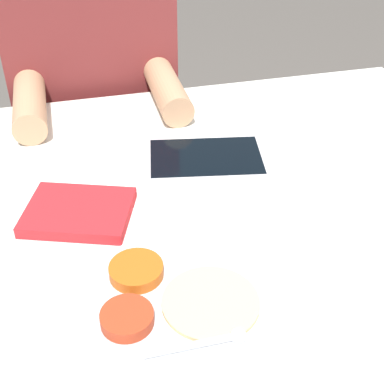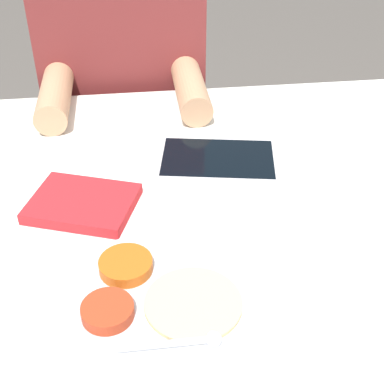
{
  "view_description": "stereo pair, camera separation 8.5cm",
  "coord_description": "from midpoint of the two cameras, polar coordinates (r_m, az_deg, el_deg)",
  "views": [
    {
      "loc": [
        -0.23,
        -0.65,
        1.34
      ],
      "look_at": [
        -0.06,
        0.02,
        0.84
      ],
      "focal_mm": 50.0,
      "sensor_mm": 36.0,
      "label": 1
    },
    {
      "loc": [
        -0.15,
        -0.66,
        1.34
      ],
      "look_at": [
        -0.06,
        0.02,
        0.84
      ],
      "focal_mm": 50.0,
      "sensor_mm": 36.0,
      "label": 2
    }
  ],
  "objects": [
    {
      "name": "dining_table",
      "position": [
        1.17,
        1.16,
        -18.44
      ],
      "size": [
        1.17,
        1.06,
        0.78
      ],
      "color": "silver",
      "rests_on": "ground_plane"
    },
    {
      "name": "thali_tray",
      "position": [
        0.75,
        -5.72,
        -11.86
      ],
      "size": [
        0.29,
        0.29,
        0.03
      ],
      "color": "#B7BABF",
      "rests_on": "dining_table"
    },
    {
      "name": "red_notebook",
      "position": [
        0.92,
        -14.6,
        -2.25
      ],
      "size": [
        0.21,
        0.18,
        0.02
      ],
      "color": "silver",
      "rests_on": "dining_table"
    },
    {
      "name": "tablet_device",
      "position": [
        1.04,
        -0.87,
        3.57
      ],
      "size": [
        0.26,
        0.19,
        0.01
      ],
      "color": "#B7B7BC",
      "rests_on": "dining_table"
    },
    {
      "name": "person_diner",
      "position": [
        1.52,
        -11.33,
        5.27
      ],
      "size": [
        0.41,
        0.44,
        1.24
      ],
      "color": "black",
      "rests_on": "ground_plane"
    }
  ]
}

